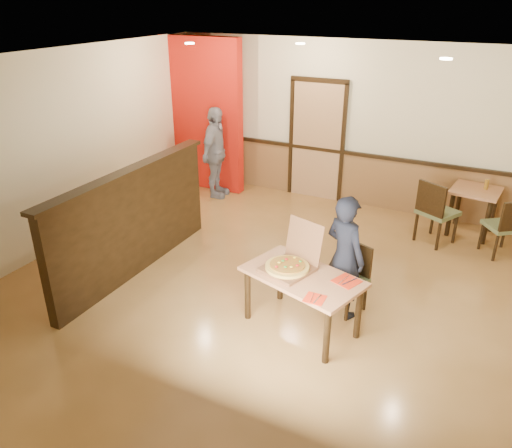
{
  "coord_description": "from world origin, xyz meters",
  "views": [
    {
      "loc": [
        2.12,
        -4.83,
        3.47
      ],
      "look_at": [
        -0.29,
        0.0,
        0.96
      ],
      "focal_mm": 35.0,
      "sensor_mm": 36.0,
      "label": 1
    }
  ],
  "objects_px": {
    "side_chair_left": "(435,210)",
    "passerby": "(216,153)",
    "condiment": "(487,184)",
    "diner_chair": "(350,275)",
    "side_chair_right": "(507,225)",
    "pizza_box": "(290,264)",
    "side_table": "(474,200)",
    "diner": "(345,257)",
    "main_table": "(302,283)"
  },
  "relations": [
    {
      "from": "side_chair_right",
      "to": "side_table",
      "type": "relative_size",
      "value": 1.17
    },
    {
      "from": "main_table",
      "to": "side_table",
      "type": "height_order",
      "value": "side_table"
    },
    {
      "from": "side_chair_left",
      "to": "pizza_box",
      "type": "xyz_separation_m",
      "value": [
        -1.15,
        -2.8,
        0.21
      ]
    },
    {
      "from": "main_table",
      "to": "passerby",
      "type": "distance_m",
      "value": 4.25
    },
    {
      "from": "diner_chair",
      "to": "side_table",
      "type": "bearing_deg",
      "value": 91.18
    },
    {
      "from": "condiment",
      "to": "passerby",
      "type": "bearing_deg",
      "value": -174.09
    },
    {
      "from": "diner",
      "to": "pizza_box",
      "type": "relative_size",
      "value": 2.17
    },
    {
      "from": "diner_chair",
      "to": "side_chair_left",
      "type": "bearing_deg",
      "value": 96.83
    },
    {
      "from": "passerby",
      "to": "pizza_box",
      "type": "distance_m",
      "value": 4.09
    },
    {
      "from": "main_table",
      "to": "side_chair_right",
      "type": "xyz_separation_m",
      "value": [
        1.96,
        2.87,
        -0.09
      ]
    },
    {
      "from": "diner",
      "to": "passerby",
      "type": "distance_m",
      "value": 4.14
    },
    {
      "from": "pizza_box",
      "to": "condiment",
      "type": "height_order",
      "value": "pizza_box"
    },
    {
      "from": "side_chair_left",
      "to": "pizza_box",
      "type": "bearing_deg",
      "value": 95.69
    },
    {
      "from": "diner",
      "to": "condiment",
      "type": "relative_size",
      "value": 9.52
    },
    {
      "from": "side_chair_left",
      "to": "diner",
      "type": "relative_size",
      "value": 0.67
    },
    {
      "from": "main_table",
      "to": "side_chair_right",
      "type": "bearing_deg",
      "value": 72.89
    },
    {
      "from": "side_chair_left",
      "to": "passerby",
      "type": "xyz_separation_m",
      "value": [
        -3.91,
        0.22,
        0.29
      ]
    },
    {
      "from": "passerby",
      "to": "pizza_box",
      "type": "relative_size",
      "value": 2.42
    },
    {
      "from": "diner",
      "to": "condiment",
      "type": "bearing_deg",
      "value": -86.51
    },
    {
      "from": "diner_chair",
      "to": "passerby",
      "type": "relative_size",
      "value": 0.5
    },
    {
      "from": "main_table",
      "to": "passerby",
      "type": "relative_size",
      "value": 0.87
    },
    {
      "from": "side_table",
      "to": "passerby",
      "type": "height_order",
      "value": "passerby"
    },
    {
      "from": "side_chair_right",
      "to": "main_table",
      "type": "bearing_deg",
      "value": 20.23
    },
    {
      "from": "main_table",
      "to": "passerby",
      "type": "bearing_deg",
      "value": 150.7
    },
    {
      "from": "main_table",
      "to": "side_chair_right",
      "type": "distance_m",
      "value": 3.47
    },
    {
      "from": "condiment",
      "to": "pizza_box",
      "type": "bearing_deg",
      "value": -116.77
    },
    {
      "from": "side_chair_right",
      "to": "pizza_box",
      "type": "height_order",
      "value": "pizza_box"
    },
    {
      "from": "side_chair_right",
      "to": "diner",
      "type": "bearing_deg",
      "value": 19.76
    },
    {
      "from": "diner_chair",
      "to": "side_chair_left",
      "type": "xyz_separation_m",
      "value": [
        0.62,
        2.23,
        0.09
      ]
    },
    {
      "from": "side_chair_right",
      "to": "pizza_box",
      "type": "distance_m",
      "value": 3.54
    },
    {
      "from": "main_table",
      "to": "side_chair_left",
      "type": "relative_size",
      "value": 1.46
    },
    {
      "from": "pizza_box",
      "to": "diner",
      "type": "bearing_deg",
      "value": 60.37
    },
    {
      "from": "main_table",
      "to": "pizza_box",
      "type": "xyz_separation_m",
      "value": [
        -0.17,
        0.06,
        0.17
      ]
    },
    {
      "from": "side_table",
      "to": "pizza_box",
      "type": "relative_size",
      "value": 1.13
    },
    {
      "from": "side_chair_left",
      "to": "condiment",
      "type": "xyz_separation_m",
      "value": [
        0.61,
        0.69,
        0.28
      ]
    },
    {
      "from": "passerby",
      "to": "pizza_box",
      "type": "bearing_deg",
      "value": -146.04
    },
    {
      "from": "pizza_box",
      "to": "condiment",
      "type": "bearing_deg",
      "value": 81.01
    },
    {
      "from": "passerby",
      "to": "side_chair_right",
      "type": "bearing_deg",
      "value": -100.82
    },
    {
      "from": "pizza_box",
      "to": "condiment",
      "type": "distance_m",
      "value": 3.91
    },
    {
      "from": "diner_chair",
      "to": "side_table",
      "type": "height_order",
      "value": "diner_chair"
    },
    {
      "from": "side_table",
      "to": "passerby",
      "type": "distance_m",
      "value": 4.42
    },
    {
      "from": "diner_chair",
      "to": "side_chair_right",
      "type": "relative_size",
      "value": 0.91
    },
    {
      "from": "condiment",
      "to": "diner",
      "type": "bearing_deg",
      "value": -112.77
    },
    {
      "from": "side_table",
      "to": "condiment",
      "type": "distance_m",
      "value": 0.29
    },
    {
      "from": "pizza_box",
      "to": "condiment",
      "type": "xyz_separation_m",
      "value": [
        1.76,
        3.49,
        0.07
      ]
    },
    {
      "from": "main_table",
      "to": "pizza_box",
      "type": "height_order",
      "value": "pizza_box"
    },
    {
      "from": "side_table",
      "to": "pizza_box",
      "type": "bearing_deg",
      "value": -115.6
    },
    {
      "from": "side_chair_left",
      "to": "pizza_box",
      "type": "distance_m",
      "value": 3.04
    },
    {
      "from": "main_table",
      "to": "diner",
      "type": "distance_m",
      "value": 0.61
    },
    {
      "from": "diner_chair",
      "to": "pizza_box",
      "type": "relative_size",
      "value": 1.2
    }
  ]
}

